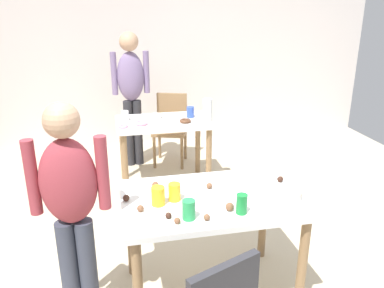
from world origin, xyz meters
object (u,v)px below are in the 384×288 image
Objects in this scene: dining_table_near at (211,211)px; dining_table_far at (164,132)px; chair_far_table at (171,124)px; person_girl_near at (71,202)px; soda_can at (242,204)px; pitcher_far at (207,110)px; mixing_bowl at (286,194)px; person_adult_far at (131,87)px.

dining_table_near is 1.80m from dining_table_far.
chair_far_table is at bearing 86.83° from dining_table_near.
person_girl_near reaches higher than soda_can.
pitcher_far is (0.45, -0.14, 0.25)m from dining_table_far.
dining_table_near is 6.02× the size of mixing_bowl.
pitcher_far is (1.25, 1.76, 0.01)m from person_girl_near.
mixing_bowl is at bearing -16.52° from dining_table_near.
dining_table_far is 2.08m from person_girl_near.
pitcher_far reaches higher than dining_table_near.
mixing_bowl is at bearing -88.19° from pitcher_far.
person_girl_near reaches higher than dining_table_near.
dining_table_far is at bearing -67.17° from person_adult_far.
pitcher_far reaches higher than dining_table_far.
person_adult_far is at bearing 78.53° from person_girl_near.
pitcher_far is at bearing 91.81° from mixing_bowl.
person_girl_near reaches higher than pitcher_far.
chair_far_table is (0.19, 0.67, -0.13)m from dining_table_far.
pitcher_far is (0.40, 1.66, 0.23)m from dining_table_near.
soda_can is (0.45, -2.72, -0.17)m from person_adult_far.
soda_can is at bearing -8.42° from person_girl_near.
person_girl_near is 5.92× the size of pitcher_far.
dining_table_far is at bearing -105.51° from chair_far_table.
mixing_bowl is at bearing -75.37° from dining_table_far.
person_adult_far reaches higher than dining_table_far.
mixing_bowl reaches higher than dining_table_near.
person_girl_near is at bearing -111.09° from chair_far_table.
soda_can is (0.98, -0.14, -0.05)m from person_girl_near.
dining_table_near is 2.52m from person_adult_far.
chair_far_table is (0.14, 2.47, -0.15)m from dining_table_near.
soda_can reaches higher than chair_far_table.
dining_table_far is 0.53m from pitcher_far.
person_adult_far is 2.73m from mixing_bowl.
dining_table_far is at bearing 67.02° from person_girl_near.
dining_table_far is at bearing 94.78° from soda_can.
dining_table_far is (-0.05, 1.80, -0.02)m from dining_table_near.
dining_table_far is 0.71m from chair_far_table.
dining_table_far is 2.06m from soda_can.
chair_far_table is at bearing 68.91° from person_girl_near.
dining_table_near is 0.89m from person_girl_near.
pitcher_far is (0.28, 1.90, 0.06)m from soda_can.
soda_can is at bearing -162.16° from mixing_bowl.
pitcher_far reaches higher than mixing_bowl.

